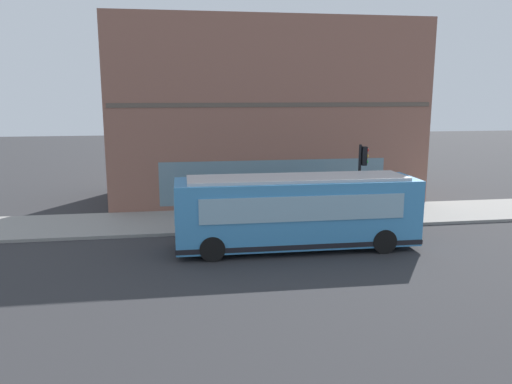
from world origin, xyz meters
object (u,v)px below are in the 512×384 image
at_px(city_bus_nearside, 296,212).
at_px(newspaper_vending_box, 248,206).
at_px(pedestrian_near_hydrant, 217,200).
at_px(traffic_light_near_corner, 362,169).
at_px(pedestrian_near_building_entrance, 230,203).
at_px(fire_hydrant, 303,209).

distance_m(city_bus_nearside, newspaper_vending_box, 5.87).
distance_m(pedestrian_near_hydrant, newspaper_vending_box, 1.74).
height_order(traffic_light_near_corner, pedestrian_near_building_entrance, traffic_light_near_corner).
xyz_separation_m(fire_hydrant, pedestrian_near_building_entrance, (-0.67, 3.91, 0.56)).
bearing_deg(fire_hydrant, city_bus_nearside, 162.63).
bearing_deg(traffic_light_near_corner, fire_hydrant, 50.68).
relative_size(traffic_light_near_corner, pedestrian_near_building_entrance, 2.40).
bearing_deg(newspaper_vending_box, city_bus_nearside, -167.42).
height_order(fire_hydrant, newspaper_vending_box, newspaper_vending_box).
height_order(city_bus_nearside, pedestrian_near_building_entrance, city_bus_nearside).
height_order(fire_hydrant, pedestrian_near_hydrant, pedestrian_near_hydrant).
xyz_separation_m(fire_hydrant, newspaper_vending_box, (0.68, 2.82, 0.09)).
distance_m(fire_hydrant, pedestrian_near_building_entrance, 4.00).
distance_m(pedestrian_near_building_entrance, newspaper_vending_box, 1.80).
relative_size(city_bus_nearside, pedestrian_near_building_entrance, 6.22).
bearing_deg(traffic_light_near_corner, city_bus_nearside, 127.46).
bearing_deg(pedestrian_near_building_entrance, fire_hydrant, -80.30).
bearing_deg(city_bus_nearside, newspaper_vending_box, 12.58).
xyz_separation_m(city_bus_nearside, traffic_light_near_corner, (3.02, -3.94, 1.30)).
xyz_separation_m(fire_hydrant, pedestrian_near_hydrant, (0.27, 4.44, 0.57)).
bearing_deg(traffic_light_near_corner, pedestrian_near_hydrant, 71.94).
bearing_deg(pedestrian_near_building_entrance, pedestrian_near_hydrant, 29.50).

